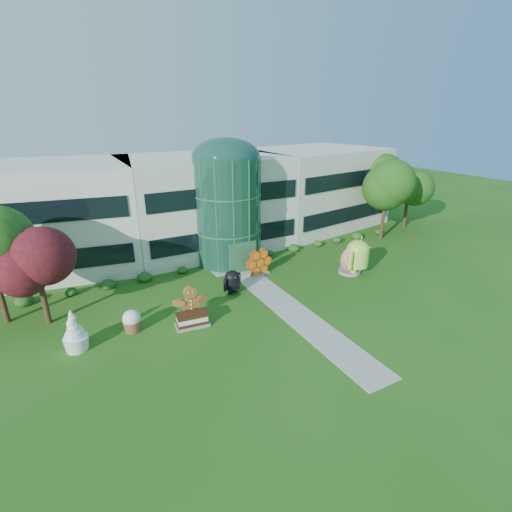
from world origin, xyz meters
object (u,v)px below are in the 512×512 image
android_green (358,254)px  gingerbread (191,303)px  android_black (232,280)px  donut (350,259)px

android_green → gingerbread: size_ratio=1.32×
gingerbread → android_green: bearing=7.1°
android_green → android_black: (-11.32, 1.72, -0.71)m
donut → gingerbread: bearing=173.8°
android_green → donut: bearing=118.4°
android_black → gingerbread: bearing=-173.9°
android_black → donut: (10.88, -1.35, 0.16)m
donut → android_green: bearing=-50.3°
android_green → android_black: 11.47m
android_black → gingerbread: 4.80m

